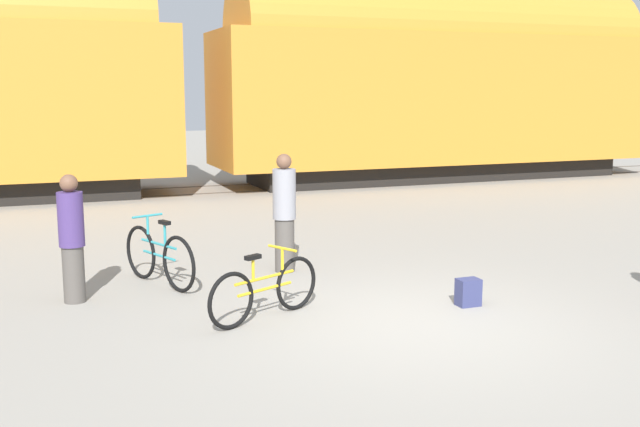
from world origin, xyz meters
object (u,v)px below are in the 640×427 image
at_px(bicycle_teal, 159,256).
at_px(bicycle_yellow, 265,290).
at_px(freight_train, 195,77).
at_px(backpack, 468,292).
at_px(person_in_purple, 72,238).
at_px(person_in_grey, 284,213).

bearing_deg(bicycle_teal, bicycle_yellow, -65.38).
relative_size(freight_train, bicycle_teal, 16.81).
height_order(bicycle_teal, bicycle_yellow, bicycle_teal).
distance_m(bicycle_teal, bicycle_yellow, 2.18).
bearing_deg(freight_train, backpack, -85.41).
height_order(bicycle_yellow, person_in_purple, person_in_purple).
xyz_separation_m(person_in_purple, backpack, (4.55, -1.91, -0.65)).
relative_size(bicycle_teal, backpack, 4.82).
bearing_deg(freight_train, bicycle_teal, -104.86).
xyz_separation_m(bicycle_teal, backpack, (3.42, -2.36, -0.23)).
relative_size(freight_train, person_in_purple, 16.98).
bearing_deg(bicycle_yellow, person_in_purple, 143.08).
height_order(freight_train, backpack, freight_train).
bearing_deg(backpack, bicycle_teal, 145.32).
bearing_deg(person_in_purple, person_in_grey, -179.62).
xyz_separation_m(bicycle_teal, person_in_grey, (1.85, 0.13, 0.47)).
bearing_deg(backpack, bicycle_yellow, 171.41).
relative_size(bicycle_teal, person_in_grey, 0.94).
relative_size(freight_train, bicycle_yellow, 17.86).
xyz_separation_m(freight_train, backpack, (0.94, -11.71, -2.79)).
bearing_deg(backpack, freight_train, 94.59).
relative_size(bicycle_teal, person_in_purple, 1.01).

